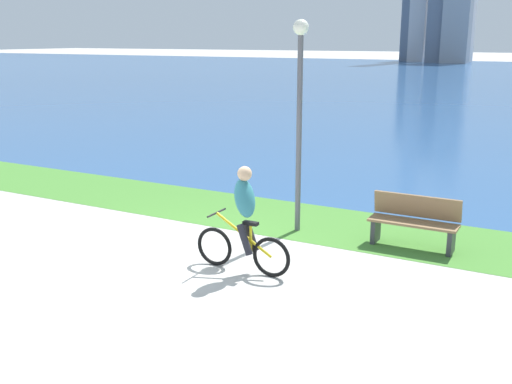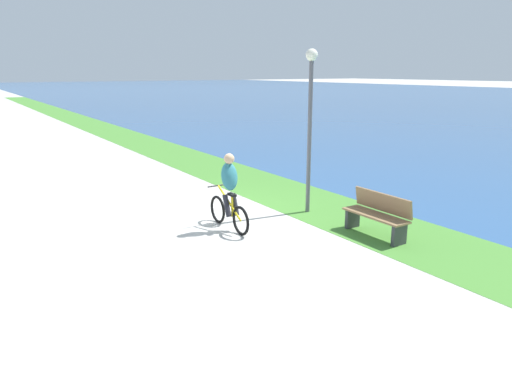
# 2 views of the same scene
# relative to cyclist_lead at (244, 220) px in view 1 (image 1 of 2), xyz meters

# --- Properties ---
(ground_plane) EXTENTS (300.00, 300.00, 0.00)m
(ground_plane) POSITION_rel_cyclist_lead_xyz_m (-1.25, -0.03, -0.83)
(ground_plane) COLOR #B2AFA8
(grass_strip_bayside) EXTENTS (120.00, 2.37, 0.01)m
(grass_strip_bayside) POSITION_rel_cyclist_lead_xyz_m (-1.25, 2.85, -0.83)
(grass_strip_bayside) COLOR #478433
(grass_strip_bayside) RESTS_ON ground
(bay_water_surface) EXTENTS (300.00, 87.61, 0.00)m
(bay_water_surface) POSITION_rel_cyclist_lead_xyz_m (-1.25, 47.84, -0.83)
(bay_water_surface) COLOR #2D568C
(bay_water_surface) RESTS_ON ground
(cyclist_lead) EXTENTS (1.64, 0.52, 1.67)m
(cyclist_lead) POSITION_rel_cyclist_lead_xyz_m (0.00, 0.00, 0.00)
(cyclist_lead) COLOR black
(cyclist_lead) RESTS_ON ground
(bench_near_path) EXTENTS (1.50, 0.47, 0.90)m
(bench_near_path) POSITION_rel_cyclist_lead_xyz_m (2.02, 2.37, -0.38)
(bench_near_path) COLOR olive
(bench_near_path) RESTS_ON ground
(lamppost_tall) EXTENTS (0.28, 0.28, 3.83)m
(lamppost_tall) POSITION_rel_cyclist_lead_xyz_m (-0.12, 2.26, 1.68)
(lamppost_tall) COLOR #595960
(lamppost_tall) RESTS_ON ground
(city_skyline_far_shore) EXTENTS (40.35, 8.44, 27.73)m
(city_skyline_far_shore) POSITION_rel_cyclist_lead_xyz_m (-8.11, 84.46, 7.17)
(city_skyline_far_shore) COLOR slate
(city_skyline_far_shore) RESTS_ON ground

